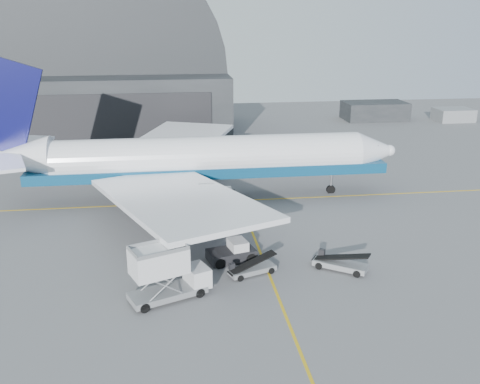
{
  "coord_description": "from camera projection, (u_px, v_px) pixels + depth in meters",
  "views": [
    {
      "loc": [
        -8.49,
        -44.42,
        22.66
      ],
      "look_at": [
        -1.26,
        9.98,
        4.5
      ],
      "focal_mm": 40.0,
      "sensor_mm": 36.0,
      "label": 1
    }
  ],
  "objects": [
    {
      "name": "pushback_tug",
      "position": [
        233.0,
        253.0,
        51.77
      ],
      "size": [
        4.99,
        3.6,
        2.09
      ],
      "rotation": [
        0.0,
        0.0,
        0.25
      ],
      "color": "black",
      "rests_on": "ground"
    },
    {
      "name": "airliner",
      "position": [
        192.0,
        159.0,
        67.77
      ],
      "size": [
        53.99,
        52.35,
        18.95
      ],
      "color": "white",
      "rests_on": "ground"
    },
    {
      "name": "ground",
      "position": [
        267.0,
        270.0,
        49.99
      ],
      "size": [
        200.0,
        200.0,
        0.0
      ],
      "primitive_type": "plane",
      "color": "#565659",
      "rests_on": "ground"
    },
    {
      "name": "distant_bldg_b",
      "position": [
        452.0,
        121.0,
        120.86
      ],
      "size": [
        8.0,
        6.0,
        2.8
      ],
      "primitive_type": "cube",
      "color": "gray",
      "rests_on": "ground"
    },
    {
      "name": "traffic_cone",
      "position": [
        325.0,
        258.0,
        51.99
      ],
      "size": [
        0.33,
        0.33,
        0.47
      ],
      "color": "#E65307",
      "rests_on": "ground"
    },
    {
      "name": "belt_loader_b",
      "position": [
        340.0,
        263.0,
        49.93
      ],
      "size": [
        5.07,
        4.22,
        2.03
      ],
      "rotation": [
        0.0,
        0.0,
        -0.6
      ],
      "color": "gray",
      "rests_on": "ground"
    },
    {
      "name": "hangar",
      "position": [
        99.0,
        85.0,
        105.36
      ],
      "size": [
        50.0,
        28.3,
        28.0
      ],
      "color": "black",
      "rests_on": "ground"
    },
    {
      "name": "catering_truck",
      "position": [
        166.0,
        273.0,
        44.19
      ],
      "size": [
        7.24,
        4.89,
        4.68
      ],
      "rotation": [
        0.0,
        0.0,
        0.39
      ],
      "color": "gray",
      "rests_on": "ground"
    },
    {
      "name": "belt_loader_a",
      "position": [
        252.0,
        269.0,
        49.03
      ],
      "size": [
        4.78,
        2.94,
        1.8
      ],
      "rotation": [
        0.0,
        0.0,
        0.35
      ],
      "color": "gray",
      "rests_on": "ground"
    },
    {
      "name": "taxi_lines",
      "position": [
        248.0,
        221.0,
        61.9
      ],
      "size": [
        80.0,
        42.12,
        0.02
      ],
      "color": "#C39912",
      "rests_on": "ground"
    },
    {
      "name": "distant_bldg_a",
      "position": [
        374.0,
        119.0,
        122.5
      ],
      "size": [
        14.0,
        8.0,
        4.0
      ],
      "primitive_type": "cube",
      "color": "black",
      "rests_on": "ground"
    }
  ]
}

